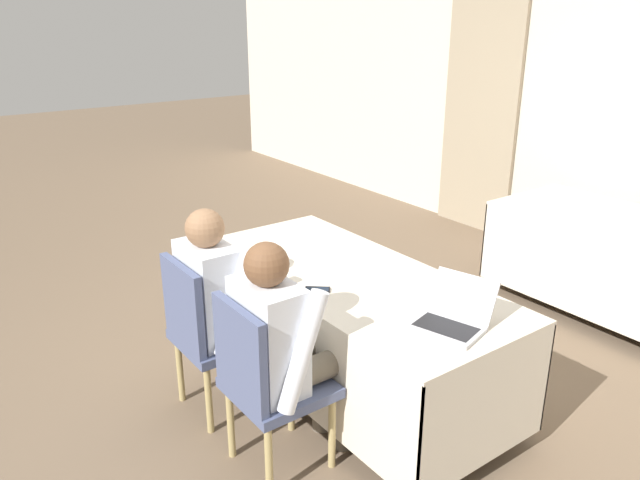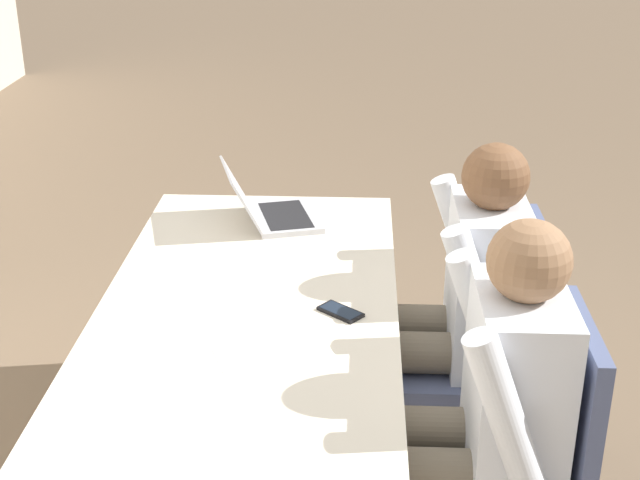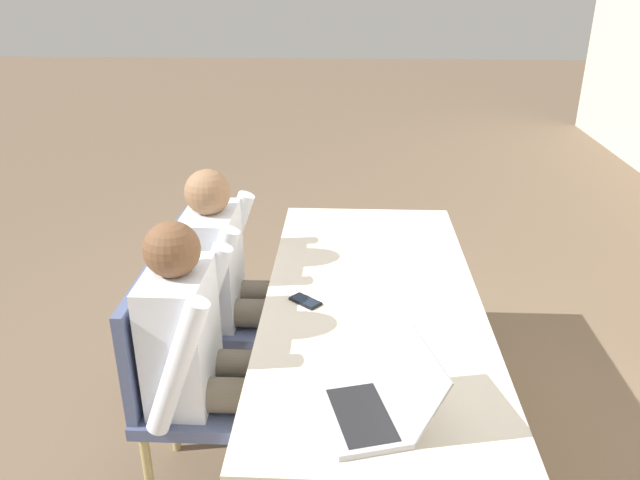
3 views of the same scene
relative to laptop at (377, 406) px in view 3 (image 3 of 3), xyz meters
name	(u,v)px [view 3 (image 3 of 3)]	position (x,y,z in m)	size (l,w,h in m)	color
ground_plane	(367,436)	(-0.73, 0.01, -0.76)	(24.00, 24.00, 0.00)	brown
conference_table_near	(371,332)	(-0.73, 0.01, -0.21)	(1.97, 0.87, 0.72)	beige
laptop	(377,406)	(0.00, 0.00, 0.00)	(0.38, 0.39, 0.21)	#B7B7BC
cell_phone	(305,301)	(-0.68, -0.26, -0.04)	(0.13, 0.14, 0.01)	black
paper_beside_laptop	(383,232)	(-1.40, 0.08, -0.04)	(0.24, 0.31, 0.00)	white
paper_centre_table	(380,308)	(-0.64, 0.04, -0.04)	(0.30, 0.35, 0.00)	white
paper_left_edge	(348,277)	(-0.90, -0.09, -0.04)	(0.31, 0.35, 0.00)	white
chair_near_left	(211,306)	(-1.02, -0.73, -0.27)	(0.44, 0.44, 0.90)	tan
chair_near_right	(179,383)	(-0.44, -0.73, -0.27)	(0.44, 0.44, 0.90)	tan
person_checkered_shirt	(231,276)	(-1.02, -0.63, -0.11)	(0.50, 0.52, 1.16)	#665B4C
person_white_shirt	(203,348)	(-0.44, -0.63, -0.11)	(0.50, 0.52, 1.16)	#665B4C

